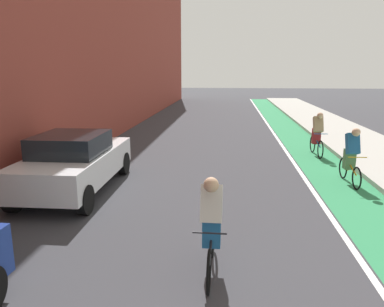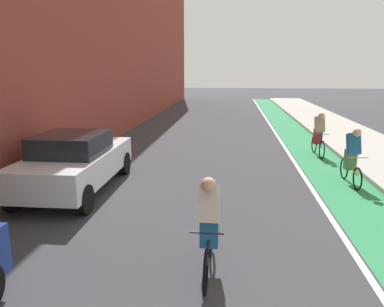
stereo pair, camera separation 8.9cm
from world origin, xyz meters
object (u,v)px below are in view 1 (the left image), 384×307
object	(u,v)px
parked_sedan_white	(75,161)
cyclist_trailing	(351,155)
cyclist_mid	(211,224)
cyclist_far	(317,134)

from	to	relation	value
parked_sedan_white	cyclist_trailing	size ratio (longest dim) A/B	2.60
cyclist_mid	cyclist_trailing	size ratio (longest dim) A/B	1.02
cyclist_trailing	cyclist_far	distance (m)	3.46
cyclist_trailing	parked_sedan_white	bearing A→B (deg)	-169.40
parked_sedan_white	cyclist_mid	bearing A→B (deg)	-44.40
parked_sedan_white	cyclist_trailing	bearing A→B (deg)	10.60
cyclist_trailing	cyclist_far	bearing A→B (deg)	92.15
cyclist_trailing	cyclist_far	size ratio (longest dim) A/B	0.97
parked_sedan_white	cyclist_mid	distance (m)	5.18
cyclist_trailing	cyclist_far	world-z (taller)	cyclist_far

